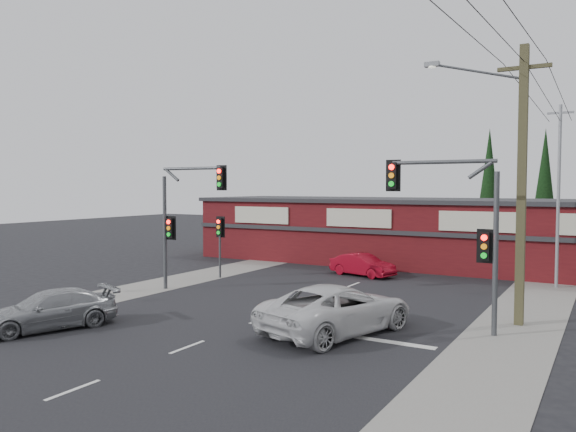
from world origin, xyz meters
The scene contains 18 objects.
ground centered at (0.00, 0.00, 0.00)m, with size 120.00×120.00×0.00m, color black.
road_strip centered at (0.00, 5.00, 0.01)m, with size 14.00×70.00×0.01m, color black.
verge_left centered at (-8.50, 5.00, 0.01)m, with size 3.00×70.00×0.02m, color gray.
verge_right centered at (8.50, 5.00, 0.01)m, with size 3.00×70.00×0.02m, color gray.
stop_line centered at (3.50, -1.50, 0.01)m, with size 6.50×0.35×0.01m, color silver.
white_suv centered at (3.27, -1.24, 0.83)m, with size 2.75×5.96×1.66m, color silver.
silver_suv centered at (-5.69, -5.90, 0.67)m, with size 1.88×4.62×1.34m, color #989A9D.
red_sedan centered at (-0.70, 10.53, 0.62)m, with size 1.32×3.79×1.25m, color maroon.
lane_dashes centered at (0.00, 3.32, 0.01)m, with size 0.12×44.24×0.01m.
shop_building centered at (-0.99, 16.99, 2.13)m, with size 27.30×8.40×4.22m.
conifer_near centered at (3.50, 24.00, 5.48)m, with size 1.80×1.80×9.25m.
conifer_far centered at (7.00, 26.00, 5.48)m, with size 1.80×1.80×9.25m.
traffic_mast_left centered at (-6.43, 2.00, 3.93)m, with size 3.77×0.27×5.97m.
traffic_mast_right centered at (6.86, 1.00, 3.95)m, with size 3.96×0.27×5.97m.
pedestal_signal centered at (-7.20, 6.01, 2.41)m, with size 0.55×0.27×3.38m.
utility_pole centered at (8.36, 2.99, 5.40)m, with size 4.38×0.59×10.00m.
steel_pole centered at (9.00, 12.00, 4.70)m, with size 1.20×0.16×9.00m.
power_lines centered at (8.47, -2.47, 9.04)m, with size 2.01×29.00×1.22m.
Camera 1 is at (11.35, -18.50, 5.00)m, focal length 35.00 mm.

